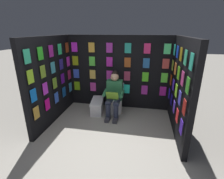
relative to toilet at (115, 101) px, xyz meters
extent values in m
plane|color=#9E998E|center=(-0.02, 1.69, -0.33)|extent=(30.00, 30.00, 0.00)
cube|color=black|center=(-0.02, -0.39, 0.70)|extent=(2.95, 0.10, 2.04)
cube|color=#70A511|center=(1.22, -0.31, 0.25)|extent=(0.17, 0.01, 0.26)
cube|color=#C438A0|center=(0.72, -0.31, 0.25)|extent=(0.17, 0.01, 0.26)
cube|color=teal|center=(0.23, -0.31, 0.25)|extent=(0.17, 0.01, 0.26)
cube|color=#1FDEBF|center=(-0.27, -0.31, 0.25)|extent=(0.17, 0.01, 0.26)
cube|color=#A12599|center=(-0.77, -0.31, 0.25)|extent=(0.17, 0.01, 0.26)
cube|color=#B11D92|center=(-1.27, -0.31, 0.25)|extent=(0.17, 0.01, 0.26)
cube|color=blue|center=(1.22, -0.31, 0.63)|extent=(0.17, 0.01, 0.26)
cube|color=gold|center=(0.72, -0.31, 0.63)|extent=(0.17, 0.01, 0.26)
cube|color=#AB2A9A|center=(0.23, -0.31, 0.63)|extent=(0.17, 0.01, 0.26)
cube|color=#9D3454|center=(-0.27, -0.31, 0.63)|extent=(0.17, 0.01, 0.26)
cube|color=#4ECE20|center=(-0.77, -0.31, 0.63)|extent=(0.17, 0.01, 0.26)
cube|color=#5CE43B|center=(-1.27, -0.31, 0.63)|extent=(0.17, 0.01, 0.26)
cube|color=#8CA014|center=(1.22, -0.31, 1.01)|extent=(0.17, 0.01, 0.26)
cube|color=#4FCA3C|center=(0.72, -0.31, 1.01)|extent=(0.17, 0.01, 0.26)
cube|color=#AE1FA4|center=(0.23, -0.31, 1.01)|extent=(0.17, 0.01, 0.26)
cube|color=#A0491B|center=(-0.27, -0.31, 1.01)|extent=(0.17, 0.01, 0.26)
cube|color=#235FA2|center=(-0.77, -0.31, 1.01)|extent=(0.17, 0.01, 0.26)
cube|color=#BF413F|center=(-1.27, -0.31, 1.01)|extent=(0.17, 0.01, 0.26)
cube|color=#D029ED|center=(1.22, -0.31, 1.39)|extent=(0.17, 0.01, 0.26)
cube|color=gold|center=(0.72, -0.31, 1.39)|extent=(0.17, 0.01, 0.26)
cube|color=purple|center=(0.23, -0.31, 1.39)|extent=(0.17, 0.01, 0.26)
cube|color=teal|center=(-0.27, -0.31, 1.39)|extent=(0.17, 0.01, 0.26)
cube|color=#DF296F|center=(-0.77, -0.31, 1.39)|extent=(0.17, 0.01, 0.26)
cube|color=#53F084|center=(-1.27, -0.31, 1.39)|extent=(0.17, 0.01, 0.26)
cube|color=black|center=(-1.50, 0.67, 0.70)|extent=(0.10, 2.03, 2.04)
cube|color=#2F21E6|center=(-1.41, -0.16, 0.25)|extent=(0.01, 0.17, 0.26)
cube|color=#1C1492|center=(-1.41, 0.26, 0.25)|extent=(0.01, 0.17, 0.26)
cube|color=#5735CF|center=(-1.41, 0.67, 0.25)|extent=(0.01, 0.17, 0.26)
cube|color=red|center=(-1.41, 1.09, 0.25)|extent=(0.01, 0.17, 0.26)
cube|color=#401FB0|center=(-1.41, 1.50, 0.25)|extent=(0.01, 0.17, 0.26)
cube|color=#B93A10|center=(-1.41, -0.16, 0.63)|extent=(0.01, 0.17, 0.26)
cube|color=#5128ED|center=(-1.41, 0.26, 0.63)|extent=(0.01, 0.17, 0.26)
cube|color=#83D827|center=(-1.41, 0.67, 0.63)|extent=(0.01, 0.17, 0.26)
cube|color=#4A47D0|center=(-1.41, 1.09, 0.63)|extent=(0.01, 0.17, 0.26)
cube|color=#A2211C|center=(-1.41, 1.50, 0.63)|extent=(0.01, 0.17, 0.26)
cube|color=olive|center=(-1.41, -0.16, 1.01)|extent=(0.01, 0.17, 0.26)
cube|color=#BA6127|center=(-1.41, 0.26, 1.01)|extent=(0.01, 0.17, 0.26)
cube|color=#53AC1C|center=(-1.41, 0.67, 1.01)|extent=(0.01, 0.17, 0.26)
cube|color=#C13781|center=(-1.41, 1.09, 1.01)|extent=(0.01, 0.17, 0.26)
cube|color=#348D29|center=(-1.41, 1.50, 1.01)|extent=(0.01, 0.17, 0.26)
cube|color=#2EDAC4|center=(-1.41, -0.16, 1.39)|extent=(0.01, 0.17, 0.26)
cube|color=blue|center=(-1.41, 0.26, 1.39)|extent=(0.01, 0.17, 0.26)
cube|color=olive|center=(-1.41, 0.67, 1.39)|extent=(0.01, 0.17, 0.26)
cube|color=#32A375|center=(-1.41, 1.09, 1.39)|extent=(0.01, 0.17, 0.26)
cube|color=teal|center=(-1.41, 1.50, 1.39)|extent=(0.01, 0.17, 0.26)
cube|color=black|center=(1.45, 0.67, 0.70)|extent=(0.10, 2.03, 2.04)
cube|color=#BC8F36|center=(1.37, 1.50, 0.25)|extent=(0.01, 0.17, 0.26)
cube|color=#D50E8B|center=(1.37, 1.09, 0.25)|extent=(0.01, 0.17, 0.26)
cube|color=blue|center=(1.37, 0.67, 0.25)|extent=(0.01, 0.17, 0.26)
cube|color=#15509E|center=(1.37, 0.26, 0.25)|extent=(0.01, 0.17, 0.26)
cube|color=#367FBD|center=(1.37, -0.16, 0.25)|extent=(0.01, 0.17, 0.26)
cube|color=blue|center=(1.37, 1.50, 0.63)|extent=(0.01, 0.17, 0.26)
cube|color=#C131D4|center=(1.37, 1.09, 0.63)|extent=(0.01, 0.17, 0.26)
cube|color=olive|center=(1.37, 0.67, 0.63)|extent=(0.01, 0.17, 0.26)
cube|color=#59118F|center=(1.37, 0.26, 0.63)|extent=(0.01, 0.17, 0.26)
cube|color=#A72050|center=(1.37, -0.16, 0.63)|extent=(0.01, 0.17, 0.26)
cube|color=#8FC72A|center=(1.37, 1.50, 1.01)|extent=(0.01, 0.17, 0.26)
cube|color=olive|center=(1.37, 1.09, 1.01)|extent=(0.01, 0.17, 0.26)
cube|color=teal|center=(1.37, 0.67, 1.01)|extent=(0.01, 0.17, 0.26)
cube|color=#30248C|center=(1.37, 0.26, 1.01)|extent=(0.01, 0.17, 0.26)
cube|color=#CE27CC|center=(1.37, -0.16, 1.01)|extent=(0.01, 0.17, 0.26)
cube|color=#2FAE7F|center=(1.37, 1.50, 1.39)|extent=(0.01, 0.17, 0.26)
cube|color=green|center=(1.37, 1.09, 1.39)|extent=(0.01, 0.17, 0.26)
cube|color=#99208E|center=(1.37, 0.67, 1.39)|extent=(0.01, 0.17, 0.26)
cube|color=#2DCD79|center=(1.37, 0.26, 1.39)|extent=(0.01, 0.17, 0.26)
cube|color=#8C3E13|center=(1.37, -0.16, 1.39)|extent=(0.01, 0.17, 0.26)
cylinder|color=white|center=(0.00, 0.08, -0.13)|extent=(0.38, 0.38, 0.40)
cylinder|color=white|center=(0.00, 0.08, 0.09)|extent=(0.41, 0.41, 0.02)
cube|color=white|center=(0.00, -0.18, 0.25)|extent=(0.38, 0.18, 0.36)
cylinder|color=white|center=(0.00, -0.09, 0.25)|extent=(0.39, 0.07, 0.39)
cube|color=#286B42|center=(0.00, 0.11, 0.36)|extent=(0.40, 0.22, 0.52)
sphere|color=tan|center=(0.00, 0.14, 0.71)|extent=(0.21, 0.21, 0.21)
sphere|color=black|center=(0.00, 0.11, 0.78)|extent=(0.17, 0.17, 0.17)
cylinder|color=#23283D|center=(-0.10, 0.31, 0.11)|extent=(0.15, 0.40, 0.15)
cylinder|color=#23283D|center=(0.10, 0.31, 0.11)|extent=(0.15, 0.40, 0.15)
cylinder|color=#23283D|center=(-0.10, 0.49, -0.11)|extent=(0.12, 0.12, 0.42)
cylinder|color=#23283D|center=(0.10, 0.49, -0.11)|extent=(0.12, 0.12, 0.42)
cube|color=#33333D|center=(-0.10, 0.55, -0.28)|extent=(0.11, 0.26, 0.09)
cube|color=#33333D|center=(0.10, 0.55, -0.28)|extent=(0.11, 0.26, 0.09)
cylinder|color=#286B42|center=(-0.22, 0.29, 0.33)|extent=(0.09, 0.31, 0.13)
cylinder|color=#286B42|center=(0.22, 0.29, 0.33)|extent=(0.09, 0.31, 0.13)
cube|color=#76B12E|center=(0.00, 0.45, 0.32)|extent=(0.30, 0.13, 0.23)
cube|color=silver|center=(0.50, 0.09, -0.17)|extent=(0.38, 0.73, 0.31)
cube|color=white|center=(0.50, 0.09, -0.01)|extent=(0.40, 0.76, 0.03)
camera|label=1|loc=(-0.71, 4.23, 1.84)|focal=27.12mm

